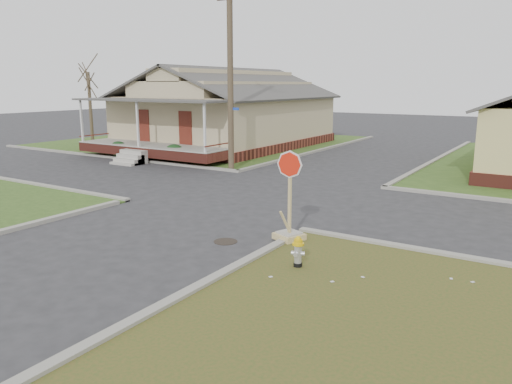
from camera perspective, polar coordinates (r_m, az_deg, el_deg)
The scene contains 11 objects.
ground at distance 15.22m, azimuth -9.15°, elevation -3.78°, with size 120.00×120.00×0.00m, color #2A2A2C.
verge_far_left at distance 37.03m, azimuth -5.92°, elevation 5.76°, with size 19.00×19.00×0.05m, color #314C1B.
curbs at distance 19.13m, azimuth 0.76°, elevation -0.32°, with size 80.00×40.00×0.12m, color gray, non-canonical shape.
manhole at distance 13.52m, azimuth -3.50°, elevation -5.67°, with size 0.64×0.64×0.01m, color black.
corner_house at distance 34.00m, azimuth -3.36°, elevation 9.05°, with size 10.10×15.50×5.30m.
utility_pole at distance 24.25m, azimuth -2.96°, elevation 13.41°, with size 1.80×0.28×9.00m.
tree_far_left at distance 36.03m, azimuth -18.40°, elevation 8.98°, with size 0.22×0.22×4.90m, color #403125.
fire_hydrant at distance 11.51m, azimuth 4.83°, elevation -6.61°, with size 0.27×0.27×0.73m.
stop_sign at distance 13.42m, azimuth 3.83°, elevation -3.28°, with size 0.69×0.67×2.42m.
hedge_left at distance 29.67m, azimuth -15.43°, elevation 4.78°, with size 1.27×1.04×0.97m, color #163C1C.
hedge_right at distance 27.27m, azimuth -9.30°, elevation 4.47°, with size 1.31×1.07×1.00m, color #163C1C.
Camera 1 is at (9.75, -10.92, 4.16)m, focal length 35.00 mm.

